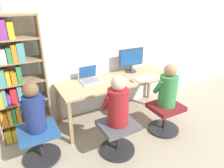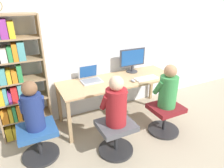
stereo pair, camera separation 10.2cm
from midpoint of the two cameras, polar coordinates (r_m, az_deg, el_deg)
The scene contains 14 objects.
ground_plane at distance 3.39m, azimuth 5.41°, elevation -12.00°, with size 14.00×14.00×0.00m, color tan.
wall_back at distance 3.49m, azimuth -0.51°, elevation 12.55°, with size 10.00×0.05×2.60m.
desk at distance 3.33m, azimuth 2.68°, elevation 0.27°, with size 1.97×0.70×0.72m.
desktop_monitor at distance 3.60m, azimuth 6.67°, elevation 6.88°, with size 0.50×0.21×0.43m.
laptop at distance 3.24m, azimuth -5.27°, elevation 1.77°, with size 0.33×0.29×0.25m.
keyboard at distance 3.38m, azimuth 10.63°, elevation 1.63°, with size 0.40×0.17×0.03m.
computer_mouse_by_keyboard at distance 3.23m, azimuth 6.92°, elevation 0.95°, with size 0.06×0.11×0.04m.
office_chair_left at distance 3.25m, azimuth 15.74°, elevation -8.96°, with size 0.48×0.48×0.45m.
office_chair_right at distance 2.77m, azimuth 2.21°, elevation -14.35°, with size 0.48×0.48×0.45m.
person_at_monitor at distance 3.03m, azimuth 16.67°, elevation -1.23°, with size 0.33×0.30×0.66m.
person_at_laptop at distance 2.51m, azimuth 2.33°, elevation -5.56°, with size 0.33×0.31×0.66m.
bookshelf at distance 3.05m, azimuth -25.30°, elevation 0.60°, with size 0.71×0.29×1.78m.
office_chair_side at distance 2.84m, azimuth -19.24°, elevation -14.80°, with size 0.48×0.48×0.45m.
person_near_shelf at distance 2.58m, azimuth -20.66°, elevation -6.31°, with size 0.29×0.28×0.64m.
Camera 2 is at (-1.47, -2.34, 1.96)m, focal length 32.00 mm.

